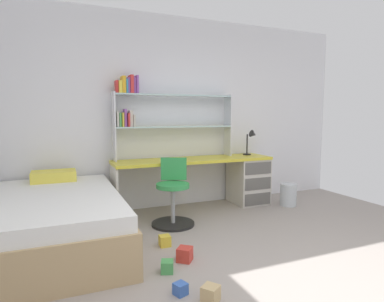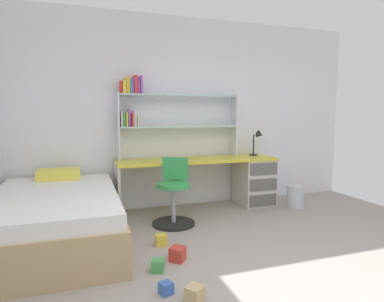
{
  "view_description": "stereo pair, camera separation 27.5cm",
  "coord_description": "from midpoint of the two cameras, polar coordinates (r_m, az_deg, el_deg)",
  "views": [
    {
      "loc": [
        -1.59,
        -1.69,
        1.32
      ],
      "look_at": [
        -0.15,
        1.76,
        0.91
      ],
      "focal_mm": 30.41,
      "sensor_mm": 36.0,
      "label": 1
    },
    {
      "loc": [
        -1.33,
        -1.79,
        1.32
      ],
      "look_at": [
        -0.15,
        1.76,
        0.91
      ],
      "focal_mm": 30.41,
      "sensor_mm": 36.0,
      "label": 2
    }
  ],
  "objects": [
    {
      "name": "toy_block_blue_0",
      "position": [
        2.62,
        -5.31,
        -22.99
      ],
      "size": [
        0.11,
        0.11,
        0.09
      ],
      "primitive_type": "cube",
      "rotation": [
        0.0,
        0.0,
        0.35
      ],
      "color": "#3860B7",
      "rests_on": "ground_plane"
    },
    {
      "name": "waste_bin",
      "position": [
        4.99,
        15.03,
        -7.42
      ],
      "size": [
        0.24,
        0.24,
        0.32
      ],
      "primitive_type": "cylinder",
      "color": "silver",
      "rests_on": "ground_plane"
    },
    {
      "name": "desk",
      "position": [
        4.85,
        5.45,
        -4.53
      ],
      "size": [
        2.26,
        0.56,
        0.72
      ],
      "color": "gold",
      "rests_on": "ground_plane"
    },
    {
      "name": "toy_block_yellow_2",
      "position": [
        3.44,
        -7.16,
        -15.39
      ],
      "size": [
        0.11,
        0.11,
        0.11
      ],
      "primitive_type": "cube",
      "rotation": [
        0.0,
        0.0,
        3.1
      ],
      "color": "gold",
      "rests_on": "ground_plane"
    },
    {
      "name": "room_shell",
      "position": [
        3.04,
        -18.88,
        6.59
      ],
      "size": [
        5.59,
        6.51,
        2.72
      ],
      "color": "silver",
      "rests_on": "ground_plane"
    },
    {
      "name": "swivel_chair",
      "position": [
        3.99,
        -5.34,
        -8.33
      ],
      "size": [
        0.52,
        0.52,
        0.8
      ],
      "color": "black",
      "rests_on": "ground_plane"
    },
    {
      "name": "desk_lamp",
      "position": [
        5.01,
        8.93,
        2.21
      ],
      "size": [
        0.2,
        0.17,
        0.38
      ],
      "color": "black",
      "rests_on": "desk"
    },
    {
      "name": "toy_block_red_4",
      "position": [
        3.11,
        -3.94,
        -17.66
      ],
      "size": [
        0.18,
        0.18,
        0.13
      ],
      "primitive_type": "cube",
      "rotation": [
        0.0,
        0.0,
        2.45
      ],
      "color": "red",
      "rests_on": "ground_plane"
    },
    {
      "name": "bookshelf_hutch",
      "position": [
        4.51,
        -7.93,
        7.17
      ],
      "size": [
        1.71,
        0.22,
        1.12
      ],
      "color": "silver",
      "rests_on": "desk"
    },
    {
      "name": "toy_block_green_1",
      "position": [
        2.93,
        -7.22,
        -19.51
      ],
      "size": [
        0.13,
        0.13,
        0.1
      ],
      "primitive_type": "cube",
      "rotation": [
        0.0,
        0.0,
        1.2
      ],
      "color": "#479E51",
      "rests_on": "ground_plane"
    },
    {
      "name": "toy_block_natural_3",
      "position": [
        2.53,
        -0.11,
        -23.78
      ],
      "size": [
        0.16,
        0.16,
        0.11
      ],
      "primitive_type": "cube",
      "rotation": [
        0.0,
        0.0,
        2.21
      ],
      "color": "tan",
      "rests_on": "ground_plane"
    },
    {
      "name": "bed_platform",
      "position": [
        3.64,
        -24.96,
        -11.13
      ],
      "size": [
        1.28,
        2.02,
        0.66
      ],
      "color": "tan",
      "rests_on": "ground_plane"
    }
  ]
}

